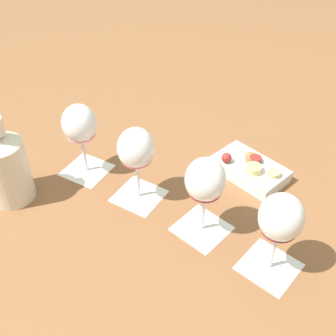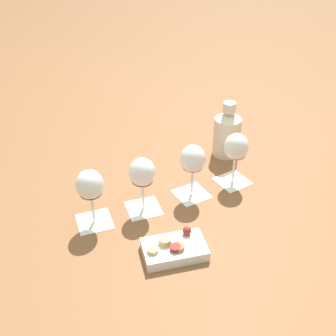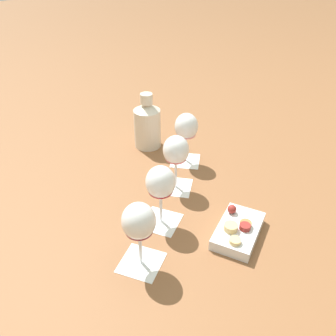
# 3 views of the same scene
# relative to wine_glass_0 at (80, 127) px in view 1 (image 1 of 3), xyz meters

# --- Properties ---
(ground_plane) EXTENTS (8.00, 8.00, 0.00)m
(ground_plane) POSITION_rel_wine_glass_0_xyz_m (0.13, -0.19, -0.13)
(ground_plane) COLOR brown
(tasting_card_0) EXTENTS (0.14, 0.14, 0.00)m
(tasting_card_0) POSITION_rel_wine_glass_0_xyz_m (0.00, 0.00, -0.12)
(tasting_card_0) COLOR white
(tasting_card_0) RESTS_ON ground_plane
(tasting_card_1) EXTENTS (0.14, 0.14, 0.00)m
(tasting_card_1) POSITION_rel_wine_glass_0_xyz_m (0.09, -0.13, -0.12)
(tasting_card_1) COLOR white
(tasting_card_1) RESTS_ON ground_plane
(tasting_card_2) EXTENTS (0.13, 0.13, 0.00)m
(tasting_card_2) POSITION_rel_wine_glass_0_xyz_m (0.18, -0.26, -0.12)
(tasting_card_2) COLOR white
(tasting_card_2) RESTS_ON ground_plane
(tasting_card_3) EXTENTS (0.13, 0.13, 0.00)m
(tasting_card_3) POSITION_rel_wine_glass_0_xyz_m (0.27, -0.39, -0.12)
(tasting_card_3) COLOR white
(tasting_card_3) RESTS_ON ground_plane
(wine_glass_0) EXTENTS (0.08, 0.08, 0.18)m
(wine_glass_0) POSITION_rel_wine_glass_0_xyz_m (0.00, 0.00, 0.00)
(wine_glass_0) COLOR white
(wine_glass_0) RESTS_ON tasting_card_0
(wine_glass_1) EXTENTS (0.08, 0.08, 0.18)m
(wine_glass_1) POSITION_rel_wine_glass_0_xyz_m (0.09, -0.13, -0.00)
(wine_glass_1) COLOR white
(wine_glass_1) RESTS_ON tasting_card_1
(wine_glass_2) EXTENTS (0.08, 0.08, 0.18)m
(wine_glass_2) POSITION_rel_wine_glass_0_xyz_m (0.18, -0.26, -0.00)
(wine_glass_2) COLOR white
(wine_glass_2) RESTS_ON tasting_card_2
(wine_glass_3) EXTENTS (0.08, 0.08, 0.18)m
(wine_glass_3) POSITION_rel_wine_glass_0_xyz_m (0.27, -0.39, -0.00)
(wine_glass_3) COLOR white
(wine_glass_3) RESTS_ON tasting_card_3
(ceramic_vase) EXTENTS (0.10, 0.10, 0.20)m
(ceramic_vase) POSITION_rel_wine_glass_0_xyz_m (-0.17, -0.03, -0.04)
(ceramic_vase) COLOR beige
(ceramic_vase) RESTS_ON ground_plane
(snack_dish) EXTENTS (0.16, 0.19, 0.05)m
(snack_dish) POSITION_rel_wine_glass_0_xyz_m (0.35, -0.14, -0.11)
(snack_dish) COLOR silver
(snack_dish) RESTS_ON ground_plane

